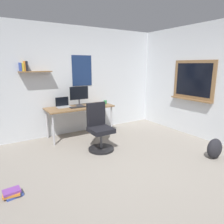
{
  "coord_description": "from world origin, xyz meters",
  "views": [
    {
      "loc": [
        -1.81,
        -2.37,
        1.7
      ],
      "look_at": [
        0.12,
        0.72,
        0.85
      ],
      "focal_mm": 32.75,
      "sensor_mm": 36.0,
      "label": 1
    }
  ],
  "objects_px": {
    "monitor_primary": "(79,95)",
    "book_stack_on_floor": "(12,193)",
    "desk": "(80,109)",
    "laptop": "(63,105)",
    "coffee_mug": "(105,102)",
    "backpack": "(215,149)",
    "office_chair": "(99,130)",
    "keyboard": "(78,107)",
    "computer_mouse": "(89,106)"
  },
  "relations": [
    {
      "from": "office_chair",
      "to": "book_stack_on_floor",
      "type": "xyz_separation_m",
      "value": [
        -1.73,
        -0.77,
        -0.36
      ]
    },
    {
      "from": "desk",
      "to": "computer_mouse",
      "type": "relative_size",
      "value": 15.1
    },
    {
      "from": "keyboard",
      "to": "office_chair",
      "type": "bearing_deg",
      "value": -84.24
    },
    {
      "from": "monitor_primary",
      "to": "backpack",
      "type": "distance_m",
      "value": 3.1
    },
    {
      "from": "computer_mouse",
      "to": "book_stack_on_floor",
      "type": "xyz_separation_m",
      "value": [
        -1.92,
        -1.64,
        -0.7
      ]
    },
    {
      "from": "desk",
      "to": "backpack",
      "type": "xyz_separation_m",
      "value": [
        1.6,
        -2.45,
        -0.47
      ]
    },
    {
      "from": "backpack",
      "to": "book_stack_on_floor",
      "type": "relative_size",
      "value": 1.49
    },
    {
      "from": "desk",
      "to": "laptop",
      "type": "distance_m",
      "value": 0.4
    },
    {
      "from": "backpack",
      "to": "monitor_primary",
      "type": "bearing_deg",
      "value": 121.41
    },
    {
      "from": "desk",
      "to": "laptop",
      "type": "xyz_separation_m",
      "value": [
        -0.35,
        0.15,
        0.12
      ]
    },
    {
      "from": "laptop",
      "to": "backpack",
      "type": "relative_size",
      "value": 0.81
    },
    {
      "from": "monitor_primary",
      "to": "office_chair",
      "type": "bearing_deg",
      "value": -91.62
    },
    {
      "from": "book_stack_on_floor",
      "to": "keyboard",
      "type": "bearing_deg",
      "value": 45.02
    },
    {
      "from": "office_chair",
      "to": "computer_mouse",
      "type": "bearing_deg",
      "value": 77.59
    },
    {
      "from": "computer_mouse",
      "to": "coffee_mug",
      "type": "xyz_separation_m",
      "value": [
        0.48,
        0.05,
        0.03
      ]
    },
    {
      "from": "laptop",
      "to": "keyboard",
      "type": "distance_m",
      "value": 0.36
    },
    {
      "from": "monitor_primary",
      "to": "computer_mouse",
      "type": "height_order",
      "value": "monitor_primary"
    },
    {
      "from": "laptop",
      "to": "monitor_primary",
      "type": "bearing_deg",
      "value": -7.0
    },
    {
      "from": "office_chair",
      "to": "laptop",
      "type": "height_order",
      "value": "laptop"
    },
    {
      "from": "computer_mouse",
      "to": "backpack",
      "type": "height_order",
      "value": "computer_mouse"
    },
    {
      "from": "desk",
      "to": "computer_mouse",
      "type": "height_order",
      "value": "computer_mouse"
    },
    {
      "from": "laptop",
      "to": "coffee_mug",
      "type": "xyz_separation_m",
      "value": [
        1.04,
        -0.18,
        -0.01
      ]
    },
    {
      "from": "office_chair",
      "to": "keyboard",
      "type": "distance_m",
      "value": 0.94
    },
    {
      "from": "desk",
      "to": "book_stack_on_floor",
      "type": "relative_size",
      "value": 6.15
    },
    {
      "from": "office_chair",
      "to": "coffee_mug",
      "type": "xyz_separation_m",
      "value": [
        0.68,
        0.92,
        0.37
      ]
    },
    {
      "from": "monitor_primary",
      "to": "book_stack_on_floor",
      "type": "height_order",
      "value": "monitor_primary"
    },
    {
      "from": "laptop",
      "to": "coffee_mug",
      "type": "distance_m",
      "value": 1.05
    },
    {
      "from": "monitor_primary",
      "to": "book_stack_on_floor",
      "type": "relative_size",
      "value": 1.82
    },
    {
      "from": "monitor_primary",
      "to": "coffee_mug",
      "type": "distance_m",
      "value": 0.7
    },
    {
      "from": "keyboard",
      "to": "backpack",
      "type": "distance_m",
      "value": 2.96
    },
    {
      "from": "office_chair",
      "to": "book_stack_on_floor",
      "type": "distance_m",
      "value": 1.93
    },
    {
      "from": "office_chair",
      "to": "keyboard",
      "type": "height_order",
      "value": "office_chair"
    },
    {
      "from": "desk",
      "to": "office_chair",
      "type": "bearing_deg",
      "value": -89.43
    },
    {
      "from": "monitor_primary",
      "to": "keyboard",
      "type": "distance_m",
      "value": 0.34
    },
    {
      "from": "office_chair",
      "to": "backpack",
      "type": "height_order",
      "value": "office_chair"
    },
    {
      "from": "keyboard",
      "to": "computer_mouse",
      "type": "distance_m",
      "value": 0.28
    },
    {
      "from": "desk",
      "to": "book_stack_on_floor",
      "type": "bearing_deg",
      "value": -134.96
    },
    {
      "from": "office_chair",
      "to": "coffee_mug",
      "type": "height_order",
      "value": "office_chair"
    },
    {
      "from": "keyboard",
      "to": "laptop",
      "type": "bearing_deg",
      "value": 140.01
    },
    {
      "from": "office_chair",
      "to": "backpack",
      "type": "distance_m",
      "value": 2.2
    },
    {
      "from": "desk",
      "to": "backpack",
      "type": "bearing_deg",
      "value": -56.89
    },
    {
      "from": "computer_mouse",
      "to": "keyboard",
      "type": "bearing_deg",
      "value": 180.0
    },
    {
      "from": "desk",
      "to": "office_chair",
      "type": "xyz_separation_m",
      "value": [
        0.01,
        -0.95,
        -0.25
      ]
    },
    {
      "from": "keyboard",
      "to": "coffee_mug",
      "type": "height_order",
      "value": "coffee_mug"
    },
    {
      "from": "desk",
      "to": "laptop",
      "type": "height_order",
      "value": "laptop"
    },
    {
      "from": "backpack",
      "to": "coffee_mug",
      "type": "bearing_deg",
      "value": 110.68
    },
    {
      "from": "monitor_primary",
      "to": "keyboard",
      "type": "height_order",
      "value": "monitor_primary"
    },
    {
      "from": "office_chair",
      "to": "backpack",
      "type": "xyz_separation_m",
      "value": [
        1.59,
        -1.5,
        -0.22
      ]
    },
    {
      "from": "monitor_primary",
      "to": "backpack",
      "type": "height_order",
      "value": "monitor_primary"
    },
    {
      "from": "desk",
      "to": "keyboard",
      "type": "bearing_deg",
      "value": -134.62
    }
  ]
}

